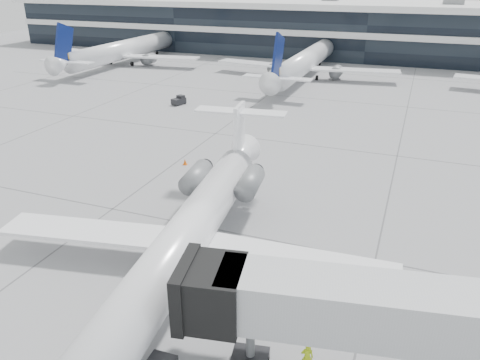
% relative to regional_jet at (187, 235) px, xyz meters
% --- Properties ---
extents(ground, '(220.00, 220.00, 0.00)m').
position_rel_regional_jet_xyz_m(ground, '(0.75, 5.10, -2.47)').
color(ground, gray).
rests_on(ground, ground).
extents(terminal, '(170.00, 22.00, 10.00)m').
position_rel_regional_jet_xyz_m(terminal, '(0.75, 87.10, 2.53)').
color(terminal, black).
rests_on(terminal, ground).
extents(bg_jet_left, '(32.00, 40.00, 9.60)m').
position_rel_regional_jet_xyz_m(bg_jet_left, '(-44.25, 60.10, -2.47)').
color(bg_jet_left, white).
rests_on(bg_jet_left, ground).
extents(bg_jet_center, '(32.00, 40.00, 9.60)m').
position_rel_regional_jet_xyz_m(bg_jet_center, '(-7.25, 60.10, -2.47)').
color(bg_jet_center, white).
rests_on(bg_jet_center, ground).
extents(regional_jet, '(25.08, 31.31, 7.23)m').
position_rel_regional_jet_xyz_m(regional_jet, '(0.00, 0.00, 0.00)').
color(regional_jet, white).
rests_on(regional_jet, ground).
extents(jet_bridge, '(17.07, 6.07, 5.49)m').
position_rel_regional_jet_xyz_m(jet_bridge, '(12.31, -4.90, 1.53)').
color(jet_bridge, '#A5A7A9').
rests_on(jet_bridge, ground).
extents(ramp_worker, '(0.66, 0.52, 1.60)m').
position_rel_regional_jet_xyz_m(ramp_worker, '(8.75, -5.36, -1.67)').
color(ramp_worker, '#D6FF1A').
rests_on(ramp_worker, ground).
extents(traffic_cone, '(0.40, 0.40, 0.59)m').
position_rel_regional_jet_xyz_m(traffic_cone, '(-8.18, 15.40, -2.19)').
color(traffic_cone, '#F35E0C').
rests_on(traffic_cone, ground).
extents(far_tug, '(1.67, 2.20, 1.24)m').
position_rel_regional_jet_xyz_m(far_tug, '(-19.21, 35.13, -1.91)').
color(far_tug, black).
rests_on(far_tug, ground).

